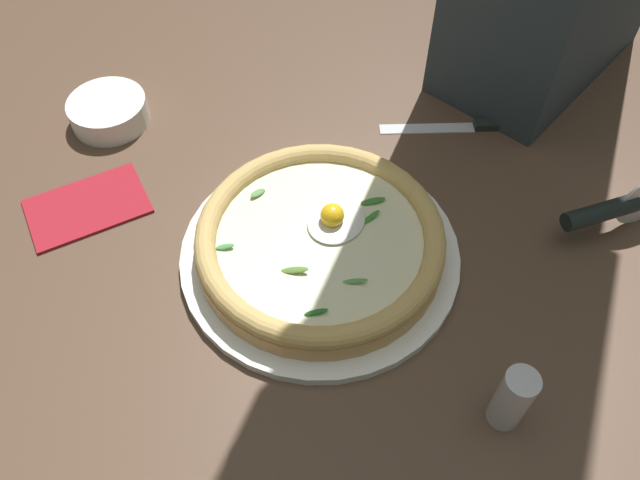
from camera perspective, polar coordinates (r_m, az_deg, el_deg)
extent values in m
cube|color=brown|center=(0.72, 0.21, -3.75)|extent=(2.40, 2.40, 0.03)
cylinder|color=white|center=(0.71, 0.00, -1.26)|extent=(0.32, 0.32, 0.01)
cylinder|color=tan|center=(0.70, 0.00, -0.46)|extent=(0.28, 0.28, 0.02)
torus|color=tan|center=(0.69, 0.00, 0.37)|extent=(0.28, 0.28, 0.02)
cylinder|color=#F1EABE|center=(0.69, 0.00, 0.17)|extent=(0.23, 0.23, 0.00)
ellipsoid|color=white|center=(0.70, 1.49, 1.76)|extent=(0.07, 0.06, 0.01)
sphere|color=yellow|center=(0.69, 1.12, 2.27)|extent=(0.03, 0.03, 0.03)
ellipsoid|color=#579B4B|center=(0.65, 3.21, -3.75)|extent=(0.02, 0.03, 0.01)
ellipsoid|color=#5C924C|center=(0.73, -5.68, 4.28)|extent=(0.02, 0.01, 0.01)
ellipsoid|color=#5D8936|center=(0.66, -2.35, -2.75)|extent=(0.02, 0.03, 0.01)
ellipsoid|color=#246D27|center=(0.63, -0.35, -6.56)|extent=(0.02, 0.02, 0.01)
ellipsoid|color=#347A2C|center=(0.72, 4.82, 3.57)|extent=(0.03, 0.03, 0.00)
ellipsoid|color=#4A994C|center=(0.69, -8.64, -0.60)|extent=(0.02, 0.02, 0.01)
ellipsoid|color=#2F802A|center=(0.71, 4.62, 2.07)|extent=(0.03, 0.01, 0.01)
cylinder|color=white|center=(0.91, -18.66, 11.03)|extent=(0.10, 0.10, 0.03)
cylinder|color=black|center=(0.77, 24.15, 2.30)|extent=(0.09, 0.07, 0.02)
cube|color=silver|center=(0.87, 9.69, 10.00)|extent=(0.10, 0.11, 0.00)
cube|color=black|center=(0.90, 16.82, 10.04)|extent=(0.07, 0.08, 0.01)
cube|color=#A41C28|center=(0.81, -20.44, 2.98)|extent=(0.16, 0.14, 0.01)
cylinder|color=silver|center=(0.62, 17.09, -13.64)|extent=(0.03, 0.03, 0.08)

